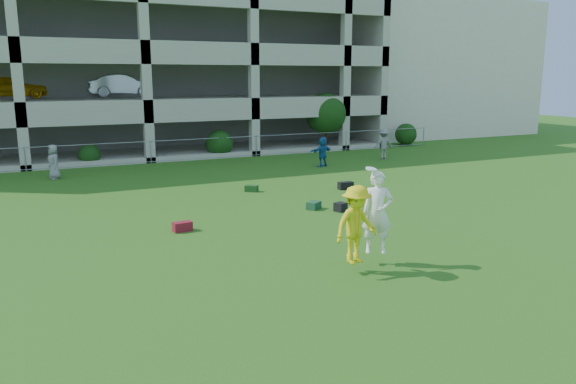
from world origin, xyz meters
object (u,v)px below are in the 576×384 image
bystander_d (322,152)px  parking_garage (117,52)px  bystander_f (383,144)px  bystander_c (54,162)px  frisbee_contest (363,221)px  crate_d (340,207)px  stucco_building (404,70)px

bystander_d → parking_garage: size_ratio=0.05×
bystander_d → bystander_f: 4.38m
bystander_c → bystander_f: (16.78, -1.32, 0.07)m
frisbee_contest → bystander_f: bearing=53.3°
crate_d → parking_garage: bearing=98.8°
bystander_c → frisbee_contest: size_ratio=0.71×
stucco_building → bystander_d: bearing=-138.0°
stucco_building → frisbee_contest: (-22.16, -27.89, -3.79)m
stucco_building → crate_d: (-19.57, -22.60, -4.85)m
bystander_d → crate_d: size_ratio=4.31×
stucco_building → bystander_f: stucco_building is taller
frisbee_contest → bystander_d: bearing=64.3°
frisbee_contest → bystander_c: bearing=109.6°
frisbee_contest → parking_garage: (-0.86, 27.59, 4.81)m
bystander_f → crate_d: (-8.47, -9.54, -0.68)m
bystander_c → parking_garage: (4.87, 11.45, 5.25)m
bystander_c → parking_garage: parking_garage is taller
bystander_d → bystander_f: bystander_f is taller
bystander_c → bystander_f: 16.84m
crate_d → stucco_building: bearing=49.1°
bystander_f → crate_d: bystander_f is taller
crate_d → parking_garage: 23.32m
crate_d → frisbee_contest: (-2.58, -5.28, 1.06)m
bystander_f → frisbee_contest: (-11.05, -14.82, 0.38)m
frisbee_contest → parking_garage: parking_garage is taller
crate_d → parking_garage: parking_garage is taller
stucco_building → bystander_d: size_ratio=10.60×
frisbee_contest → parking_garage: bearing=91.8°
bystander_d → frisbee_contest: (-6.75, -14.00, 0.45)m
bystander_c → parking_garage: 13.51m
bystander_f → bystander_d: bearing=23.9°
stucco_building → crate_d: bearing=-130.9°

